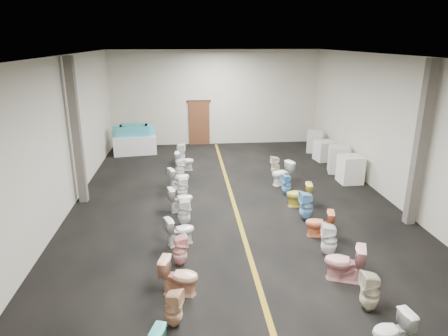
{
  "coord_description": "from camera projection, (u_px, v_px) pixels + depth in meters",
  "views": [
    {
      "loc": [
        -1.41,
        -11.22,
        4.93
      ],
      "look_at": [
        -0.25,
        1.0,
        0.97
      ],
      "focal_mm": 32.0,
      "sensor_mm": 36.0,
      "label": 1
    }
  ],
  "objects": [
    {
      "name": "floor",
      "position": [
        235.0,
        208.0,
        12.27
      ],
      "size": [
        16.0,
        16.0,
        0.0
      ],
      "primitive_type": "plane",
      "color": "black",
      "rests_on": "ground"
    },
    {
      "name": "ceiling",
      "position": [
        236.0,
        56.0,
        10.89
      ],
      "size": [
        16.0,
        16.0,
        0.0
      ],
      "primitive_type": "plane",
      "rotation": [
        3.14,
        0.0,
        0.0
      ],
      "color": "black",
      "rests_on": "ground"
    },
    {
      "name": "wall_back",
      "position": [
        215.0,
        98.0,
        19.16
      ],
      "size": [
        10.0,
        0.0,
        10.0
      ],
      "primitive_type": "plane",
      "rotation": [
        1.57,
        0.0,
        0.0
      ],
      "color": "#BCB6A0",
      "rests_on": "ground"
    },
    {
      "name": "wall_front",
      "position": [
        333.0,
        320.0,
        4.0
      ],
      "size": [
        10.0,
        0.0,
        10.0
      ],
      "primitive_type": "plane",
      "rotation": [
        -1.57,
        0.0,
        0.0
      ],
      "color": "#BCB6A0",
      "rests_on": "ground"
    },
    {
      "name": "wall_left",
      "position": [
        58.0,
        140.0,
        11.13
      ],
      "size": [
        0.0,
        16.0,
        16.0
      ],
      "primitive_type": "plane",
      "rotation": [
        1.57,
        0.0,
        1.57
      ],
      "color": "#BCB6A0",
      "rests_on": "ground"
    },
    {
      "name": "wall_right",
      "position": [
        400.0,
        133.0,
        12.03
      ],
      "size": [
        0.0,
        16.0,
        16.0
      ],
      "primitive_type": "plane",
      "rotation": [
        1.57,
        0.0,
        -1.57
      ],
      "color": "#BCB6A0",
      "rests_on": "ground"
    },
    {
      "name": "aisle_stripe",
      "position": [
        235.0,
        208.0,
        12.27
      ],
      "size": [
        0.12,
        15.6,
        0.01
      ],
      "primitive_type": "cube",
      "color": "olive",
      "rests_on": "floor"
    },
    {
      "name": "back_door",
      "position": [
        199.0,
        123.0,
        19.4
      ],
      "size": [
        1.0,
        0.1,
        2.1
      ],
      "primitive_type": "cube",
      "color": "#562D19",
      "rests_on": "floor"
    },
    {
      "name": "door_frame",
      "position": [
        199.0,
        101.0,
        19.08
      ],
      "size": [
        1.15,
        0.08,
        0.1
      ],
      "primitive_type": "cube",
      "color": "#331C11",
      "rests_on": "back_door"
    },
    {
      "name": "column_left",
      "position": [
        76.0,
        132.0,
        12.1
      ],
      "size": [
        0.25,
        0.25,
        4.5
      ],
      "primitive_type": "cube",
      "color": "#59544C",
      "rests_on": "floor"
    },
    {
      "name": "column_right",
      "position": [
        420.0,
        146.0,
        10.58
      ],
      "size": [
        0.25,
        0.25,
        4.5
      ],
      "primitive_type": "cube",
      "color": "#59544C",
      "rests_on": "floor"
    },
    {
      "name": "display_table",
      "position": [
        135.0,
        145.0,
        17.99
      ],
      "size": [
        1.98,
        1.19,
        0.83
      ],
      "primitive_type": "cube",
      "rotation": [
        0.0,
        0.0,
        0.14
      ],
      "color": "silver",
      "rests_on": "floor"
    },
    {
      "name": "bathtub",
      "position": [
        134.0,
        130.0,
        17.79
      ],
      "size": [
        1.86,
        0.75,
        0.55
      ],
      "rotation": [
        0.0,
        0.0,
        0.08
      ],
      "color": "#40A7B9",
      "rests_on": "display_table"
    },
    {
      "name": "appliance_crate_a",
      "position": [
        350.0,
        169.0,
        14.32
      ],
      "size": [
        0.79,
        0.79,
        0.98
      ],
      "primitive_type": "cube",
      "rotation": [
        0.0,
        0.0,
        0.03
      ],
      "color": "white",
      "rests_on": "floor"
    },
    {
      "name": "appliance_crate_b",
      "position": [
        338.0,
        160.0,
        15.42
      ],
      "size": [
        0.9,
        0.9,
        1.02
      ],
      "primitive_type": "cube",
      "rotation": [
        0.0,
        0.0,
        -0.26
      ],
      "color": "silver",
      "rests_on": "floor"
    },
    {
      "name": "appliance_crate_c",
      "position": [
        324.0,
        151.0,
        16.97
      ],
      "size": [
        0.83,
        0.83,
        0.83
      ],
      "primitive_type": "cube",
      "rotation": [
        0.0,
        0.0,
        0.14
      ],
      "color": "silver",
      "rests_on": "floor"
    },
    {
      "name": "appliance_crate_d",
      "position": [
        315.0,
        142.0,
        18.24
      ],
      "size": [
        0.86,
        0.86,
        0.97
      ],
      "primitive_type": "cube",
      "rotation": [
        0.0,
        0.0,
        -0.34
      ],
      "color": "beige",
      "rests_on": "floor"
    },
    {
      "name": "toilet_left_1",
      "position": [
        173.0,
        308.0,
        7.11
      ],
      "size": [
        0.42,
        0.41,
        0.73
      ],
      "primitive_type": "imported",
      "rotation": [
        0.0,
        0.0,
        1.26
      ],
      "color": "tan",
      "rests_on": "floor"
    },
    {
      "name": "toilet_left_2",
      "position": [
        179.0,
        276.0,
        8.02
      ],
      "size": [
        0.86,
        0.62,
        0.79
      ],
      "primitive_type": "imported",
      "rotation": [
        0.0,
        0.0,
        1.32
      ],
      "color": "#DF9F7D",
      "rests_on": "floor"
    },
    {
      "name": "toilet_left_3",
      "position": [
        180.0,
        251.0,
        9.05
      ],
      "size": [
        0.42,
        0.42,
        0.74
      ],
      "primitive_type": "imported",
      "rotation": [
        0.0,
        0.0,
        1.85
      ],
      "color": "#EFA8A1",
      "rests_on": "floor"
    },
    {
      "name": "toilet_left_4",
      "position": [
        180.0,
        231.0,
        9.99
      ],
      "size": [
        0.83,
        0.65,
        0.75
      ],
      "primitive_type": "imported",
      "rotation": [
        0.0,
        0.0,
        1.93
      ],
      "color": "silver",
      "rests_on": "floor"
    },
    {
      "name": "toilet_left_5",
      "position": [
        184.0,
        212.0,
        11.0
      ],
      "size": [
        0.38,
        0.38,
        0.77
      ],
      "primitive_type": "imported",
      "rotation": [
        0.0,
        0.0,
        1.47
      ],
      "color": "white",
      "rests_on": "floor"
    },
    {
      "name": "toilet_left_6",
      "position": [
        181.0,
        199.0,
        11.95
      ],
      "size": [
        0.83,
        0.61,
        0.76
      ],
      "primitive_type": "imported",
      "rotation": [
        0.0,
        0.0,
        1.85
      ],
      "color": "silver",
      "rests_on": "floor"
    },
    {
      "name": "toilet_left_7",
      "position": [
        182.0,
        188.0,
        12.86
      ],
      "size": [
        0.37,
        0.37,
        0.73
      ],
      "primitive_type": "imported",
      "rotation": [
        0.0,
        0.0,
        1.69
      ],
      "color": "white",
      "rests_on": "floor"
    },
    {
      "name": "toilet_left_8",
      "position": [
        179.0,
        178.0,
        13.79
      ],
      "size": [
        0.84,
        0.68,
        0.75
      ],
      "primitive_type": "imported",
      "rotation": [
        0.0,
        0.0,
        1.98
      ],
      "color": "white",
      "rests_on": "floor"
    },
    {
      "name": "toilet_left_9",
      "position": [
        180.0,
        169.0,
        14.73
      ],
      "size": [
        0.46,
        0.46,
        0.76
      ],
      "primitive_type": "imported",
      "rotation": [
        0.0,
        0.0,
        2.0
      ],
      "color": "white",
      "rests_on": "floor"
    },
    {
      "name": "toilet_left_10",
      "position": [
        184.0,
        161.0,
        15.7
      ],
      "size": [
        0.75,
        0.46,
        0.75
      ],
      "primitive_type": "imported",
      "rotation": [
        0.0,
        0.0,
        1.51
      ],
      "color": "white",
      "rests_on": "floor"
    },
    {
      "name": "toilet_left_11",
      "position": [
        180.0,
        153.0,
        16.61
      ],
      "size": [
        0.42,
        0.42,
        0.84
      ],
      "primitive_type": "imported",
      "rotation": [
        0.0,
        0.0,
        1.46
      ],
      "color": "white",
      "rests_on": "floor"
    },
    {
      "name": "toilet_right_1",
      "position": [
        392.0,
        331.0,
        6.58
      ],
      "size": [
        0.73,
        0.49,
        0.69
      ],
      "primitive_type": "imported",
      "rotation": [
        0.0,
        0.0,
        -1.41
      ],
      "color": "silver",
      "rests_on": "floor"
    },
    {
      "name": "toilet_right_2",
      "position": [
        370.0,
        292.0,
        7.51
      ],
      "size": [
        0.39,
        0.39,
        0.81
      ],
      "primitive_type": "imported",
      "rotation": [
        0.0,
        0.0,
        -1.63
      ],
      "color": "beige",
      "rests_on": "floor"
    },
    {
      "name": "toilet_right_3",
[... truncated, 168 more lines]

